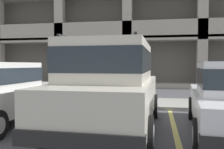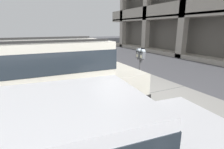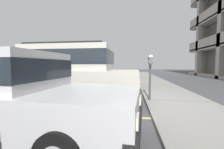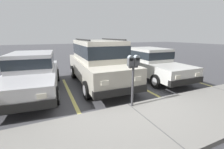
# 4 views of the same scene
# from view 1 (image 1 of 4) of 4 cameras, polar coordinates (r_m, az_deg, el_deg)

# --- Properties ---
(ground_plane) EXTENTS (80.00, 80.00, 0.10)m
(ground_plane) POSITION_cam_1_polar(r_m,az_deg,el_deg) (8.16, 2.70, -8.59)
(ground_plane) COLOR #4C4C51
(sidewalk) EXTENTS (40.00, 2.20, 0.12)m
(sidewalk) POSITION_cam_1_polar(r_m,az_deg,el_deg) (9.41, 3.78, -6.45)
(sidewalk) COLOR gray
(sidewalk) RESTS_ON ground_plane
(parking_stall_lines) EXTENTS (11.85, 4.80, 0.01)m
(parking_stall_lines) POSITION_cam_1_polar(r_m,az_deg,el_deg) (6.72, 13.73, -10.56)
(parking_stall_lines) COLOR #DBD16B
(parking_stall_lines) RESTS_ON ground_plane
(silver_suv) EXTENTS (2.08, 4.81, 2.03)m
(silver_suv) POSITION_cam_1_polar(r_m,az_deg,el_deg) (5.63, -0.19, -1.79)
(silver_suv) COLOR beige
(silver_suv) RESTS_ON ground_plane
(parking_meter_near) EXTENTS (0.35, 0.12, 1.52)m
(parking_meter_near) POSITION_cam_1_polar(r_m,az_deg,el_deg) (8.37, 2.71, 0.67)
(parking_meter_near) COLOR #47474C
(parking_meter_near) RESTS_ON sidewalk
(parking_garage) EXTENTS (32.00, 10.00, 13.25)m
(parking_garage) POSITION_cam_1_polar(r_m,az_deg,el_deg) (21.68, 5.26, 14.37)
(parking_garage) COLOR #5C5851
(parking_garage) RESTS_ON ground_plane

